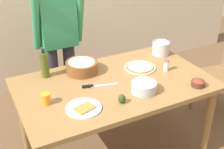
# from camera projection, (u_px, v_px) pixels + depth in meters

# --- Properties ---
(dining_table) EXTENTS (1.60, 0.96, 0.76)m
(dining_table) POSITION_uv_depth(u_px,v_px,m) (115.00, 92.00, 2.52)
(dining_table) COLOR olive
(dining_table) RESTS_ON ground
(person_cook) EXTENTS (0.49, 0.25, 1.62)m
(person_cook) POSITION_uv_depth(u_px,v_px,m) (59.00, 37.00, 2.90)
(person_cook) COLOR #2D2D38
(person_cook) RESTS_ON ground
(pizza_raw_on_board) EXTENTS (0.28, 0.28, 0.02)m
(pizza_raw_on_board) POSITION_uv_depth(u_px,v_px,m) (140.00, 67.00, 2.70)
(pizza_raw_on_board) COLOR beige
(pizza_raw_on_board) RESTS_ON dining_table
(plate_with_slice) EXTENTS (0.26, 0.26, 0.02)m
(plate_with_slice) POSITION_uv_depth(u_px,v_px,m) (84.00, 108.00, 2.15)
(plate_with_slice) COLOR white
(plate_with_slice) RESTS_ON dining_table
(popcorn_bowl) EXTENTS (0.28, 0.28, 0.11)m
(popcorn_bowl) POSITION_uv_depth(u_px,v_px,m) (82.00, 66.00, 2.61)
(popcorn_bowl) COLOR brown
(popcorn_bowl) RESTS_ON dining_table
(mixing_bowl_steel) EXTENTS (0.20, 0.20, 0.08)m
(mixing_bowl_steel) POSITION_uv_depth(u_px,v_px,m) (144.00, 87.00, 2.34)
(mixing_bowl_steel) COLOR #B7B7BC
(mixing_bowl_steel) RESTS_ON dining_table
(small_sauce_bowl) EXTENTS (0.11, 0.11, 0.06)m
(small_sauce_bowl) POSITION_uv_depth(u_px,v_px,m) (198.00, 83.00, 2.42)
(small_sauce_bowl) COLOR #4C2D1E
(small_sauce_bowl) RESTS_ON dining_table
(olive_oil_bottle) EXTENTS (0.07, 0.07, 0.26)m
(olive_oil_bottle) POSITION_uv_depth(u_px,v_px,m) (44.00, 65.00, 2.52)
(olive_oil_bottle) COLOR #47561E
(olive_oil_bottle) RESTS_ON dining_table
(steel_pot) EXTENTS (0.17, 0.17, 0.13)m
(steel_pot) POSITION_uv_depth(u_px,v_px,m) (161.00, 48.00, 2.94)
(steel_pot) COLOR #B7B7BC
(steel_pot) RESTS_ON dining_table
(cup_orange) EXTENTS (0.07, 0.07, 0.08)m
(cup_orange) POSITION_uv_depth(u_px,v_px,m) (46.00, 99.00, 2.19)
(cup_orange) COLOR orange
(cup_orange) RESTS_ON dining_table
(salt_shaker) EXTENTS (0.04, 0.04, 0.11)m
(salt_shaker) POSITION_uv_depth(u_px,v_px,m) (166.00, 65.00, 2.64)
(salt_shaker) COLOR white
(salt_shaker) RESTS_ON dining_table
(chef_knife) EXTENTS (0.29, 0.10, 0.02)m
(chef_knife) POSITION_uv_depth(u_px,v_px,m) (95.00, 86.00, 2.42)
(chef_knife) COLOR silver
(chef_knife) RESTS_ON dining_table
(avocado) EXTENTS (0.06, 0.06, 0.07)m
(avocado) POSITION_uv_depth(u_px,v_px,m) (122.00, 99.00, 2.20)
(avocado) COLOR #2D4219
(avocado) RESTS_ON dining_table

